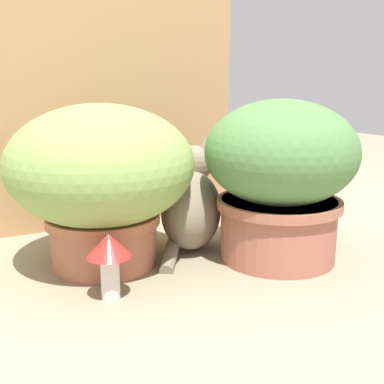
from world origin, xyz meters
TOP-DOWN VIEW (x-y plane):
  - ground_plane at (0.00, 0.00)m, footprint 6.00×6.00m
  - cardboard_backdrop at (-0.04, 0.53)m, footprint 0.98×0.03m
  - grass_planter at (-0.13, 0.16)m, footprint 0.47×0.47m
  - leafy_planter at (0.30, -0.01)m, footprint 0.40×0.40m
  - cat at (0.14, 0.19)m, footprint 0.30×0.33m
  - mushroom_ornament_red at (-0.18, -0.04)m, footprint 0.10×0.10m
  - mushroom_ornament_pink at (-0.05, 0.09)m, footprint 0.08×0.08m

SIDE VIEW (x-z plane):
  - ground_plane at x=0.00m, z-range 0.00..0.00m
  - mushroom_ornament_pink at x=-0.05m, z-range 0.03..0.17m
  - mushroom_ornament_red at x=-0.18m, z-range 0.03..0.18m
  - cat at x=0.14m, z-range -0.04..0.28m
  - leafy_planter at x=0.30m, z-range 0.02..0.44m
  - grass_planter at x=-0.13m, z-range 0.03..0.44m
  - cardboard_backdrop at x=-0.04m, z-range 0.00..0.80m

